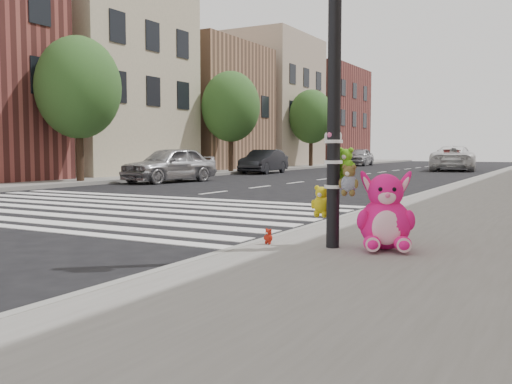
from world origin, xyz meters
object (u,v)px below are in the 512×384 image
Objects in this scene: car_silver_far at (170,164)px; car_dark_far at (264,162)px; car_white_near at (454,158)px; signal_pole at (335,115)px; pink_bunny at (385,217)px; red_teddy at (269,236)px.

car_dark_far is (-0.60, 9.24, -0.07)m from car_silver_far.
car_dark_far is 0.72× the size of car_white_near.
signal_pole is 0.94× the size of car_silver_far.
signal_pole is at bearing 89.84° from car_white_near.
pink_bunny is at bearing -34.64° from car_silver_far.
pink_bunny is at bearing -63.48° from car_dark_far.
signal_pole reaches higher than car_dark_far.
car_white_near reaches higher than car_silver_far.
car_white_near is at bearing 76.28° from car_silver_far.
signal_pole reaches higher than red_teddy.
red_teddy is 0.05× the size of car_silver_far.
car_dark_far is at bearing 129.32° from red_teddy.
car_white_near is (-3.05, 30.71, 0.53)m from red_teddy.
signal_pole is 24.58m from car_dark_far.
car_dark_far reaches higher than pink_bunny.
car_white_near is at bearing 76.04° from pink_bunny.
pink_bunny is at bearing 23.87° from red_teddy.
signal_pole reaches higher than car_silver_far.
car_dark_far is at bearing 120.12° from signal_pole.
car_white_near reaches higher than red_teddy.
signal_pole reaches higher than pink_bunny.
car_silver_far is (-12.33, 11.87, 0.19)m from pink_bunny.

